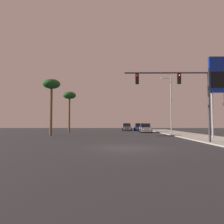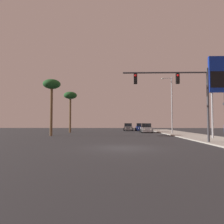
% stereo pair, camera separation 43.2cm
% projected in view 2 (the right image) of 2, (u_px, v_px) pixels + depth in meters
% --- Properties ---
extents(ground_plane, '(120.00, 120.00, 0.00)m').
position_uv_depth(ground_plane, '(124.00, 148.00, 15.40)').
color(ground_plane, '#28282B').
extents(sidewalk_right, '(5.00, 60.00, 0.12)m').
position_uv_depth(sidewalk_right, '(204.00, 138.00, 25.15)').
color(sidewalk_right, '#9E998E').
rests_on(sidewalk_right, ground).
extents(car_blue, '(2.04, 4.33, 1.68)m').
position_uv_depth(car_blue, '(140.00, 127.00, 48.50)').
color(car_blue, navy).
rests_on(car_blue, ground).
extents(car_silver, '(2.04, 4.33, 1.68)m').
position_uv_depth(car_silver, '(146.00, 128.00, 39.72)').
color(car_silver, '#B7B7BC').
rests_on(car_silver, ground).
extents(car_grey, '(2.04, 4.34, 1.68)m').
position_uv_depth(car_grey, '(128.00, 127.00, 48.70)').
color(car_grey, slate).
rests_on(car_grey, ground).
extents(traffic_light_mast, '(7.54, 0.36, 6.50)m').
position_uv_depth(traffic_light_mast, '(183.00, 89.00, 19.19)').
color(traffic_light_mast, '#38383D').
rests_on(traffic_light_mast, sidewalk_right).
extents(street_lamp, '(1.74, 0.24, 9.00)m').
position_uv_depth(street_lamp, '(171.00, 102.00, 34.92)').
color(street_lamp, '#99999E').
rests_on(street_lamp, sidewalk_right).
extents(gas_station_sign, '(2.00, 0.42, 9.00)m').
position_uv_depth(gas_station_sign, '(218.00, 79.00, 24.03)').
color(gas_station_sign, '#99999E').
rests_on(gas_station_sign, sidewalk_right).
extents(palm_tree_mid, '(2.40, 2.40, 7.47)m').
position_uv_depth(palm_tree_mid, '(70.00, 97.00, 39.92)').
color(palm_tree_mid, brown).
rests_on(palm_tree_mid, ground).
extents(palm_tree_near, '(2.40, 2.40, 7.76)m').
position_uv_depth(palm_tree_near, '(52.00, 87.00, 29.96)').
color(palm_tree_near, brown).
rests_on(palm_tree_near, ground).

